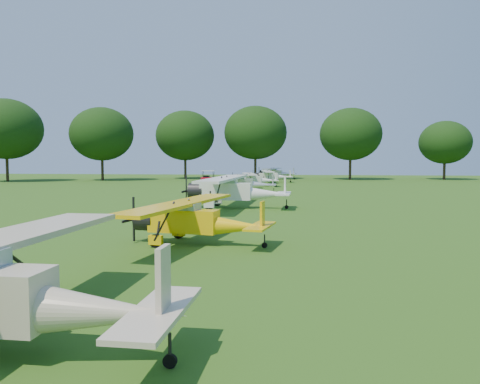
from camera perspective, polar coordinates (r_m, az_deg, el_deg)
The scene contains 9 objects.
ground at distance 26.56m, azimuth -4.30°, elevation -3.52°, with size 160.00×160.00×0.00m, color #305916.
tree_belt at distance 26.43m, azimuth 3.53°, elevation 13.92°, with size 137.36×130.27×14.52m.
aircraft_2 at distance 19.17m, azimuth -5.65°, elevation -3.12°, with size 6.06×9.59×1.88m.
aircraft_3 at distance 33.18m, azimuth -0.78°, elevation 0.42°, with size 7.61×12.10×2.39m.
aircraft_4 at distance 47.43m, azimuth 0.31°, elevation 1.23°, with size 6.43×10.22×2.02m.
aircraft_5 at distance 59.15m, azimuth 1.66°, elevation 1.68°, with size 5.90×9.34×1.84m.
aircraft_6 at distance 70.74m, azimuth 3.81°, elevation 2.07°, with size 6.05×9.60×1.88m.
aircraft_7 at distance 82.83m, azimuth 4.38°, elevation 2.43°, with size 6.71×10.65×2.09m.
golf_cart at distance 71.00m, azimuth -3.93°, elevation 1.67°, with size 2.12×1.35×1.77m.
Camera 1 is at (5.12, -25.83, 3.47)m, focal length 35.00 mm.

